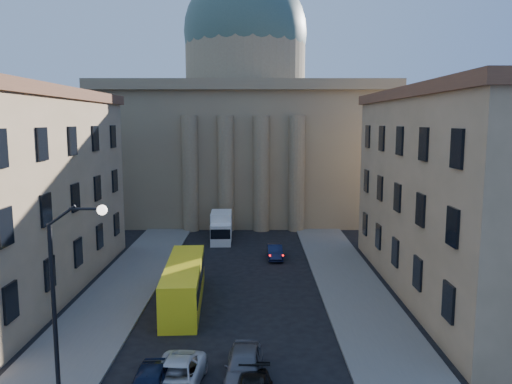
# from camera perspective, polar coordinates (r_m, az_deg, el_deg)

# --- Properties ---
(sidewalk_left) EXTENTS (5.00, 60.00, 0.15)m
(sidewalk_left) POSITION_cam_1_polar(r_m,az_deg,el_deg) (34.70, -16.99, -13.00)
(sidewalk_left) COLOR #63605A
(sidewalk_left) RESTS_ON ground
(sidewalk_right) EXTENTS (5.00, 60.00, 0.15)m
(sidewalk_right) POSITION_cam_1_polar(r_m,az_deg,el_deg) (34.04, 12.41, -13.25)
(sidewalk_right) COLOR #63605A
(sidewalk_right) RESTS_ON ground
(church) EXTENTS (68.02, 28.76, 36.60)m
(church) POSITION_cam_1_polar(r_m,az_deg,el_deg) (68.42, -1.20, 7.68)
(church) COLOR #7E674E
(church) RESTS_ON ground
(building_right) EXTENTS (11.60, 26.60, 14.70)m
(building_right) POSITION_cam_1_polar(r_m,az_deg,el_deg) (38.59, 23.86, 0.05)
(building_right) COLOR tan
(building_right) RESTS_ON ground
(street_lamp) EXTENTS (2.62, 0.44, 8.83)m
(street_lamp) POSITION_cam_1_polar(r_m,az_deg,el_deg) (23.60, -21.01, -9.88)
(street_lamp) COLOR black
(street_lamp) RESTS_ON ground
(car_left_mid) EXTENTS (2.63, 5.00, 1.34)m
(car_left_mid) POSITION_cam_1_polar(r_m,az_deg,el_deg) (24.71, -9.15, -20.23)
(car_left_mid) COLOR silver
(car_left_mid) RESTS_ON ground
(car_right_far) EXTENTS (1.99, 4.51, 1.51)m
(car_right_far) POSITION_cam_1_polar(r_m,az_deg,el_deg) (25.28, -1.37, -19.21)
(car_right_far) COLOR #55555B
(car_right_far) RESTS_ON ground
(car_right_distant) EXTENTS (1.41, 3.79, 1.24)m
(car_right_distant) POSITION_cam_1_polar(r_m,az_deg,el_deg) (45.53, 2.17, -6.85)
(car_right_distant) COLOR black
(car_right_distant) RESTS_ON ground
(city_bus) EXTENTS (2.91, 10.21, 2.85)m
(city_bus) POSITION_cam_1_polar(r_m,az_deg,el_deg) (34.64, -8.24, -10.21)
(city_bus) COLOR yellow
(city_bus) RESTS_ON ground
(box_truck) EXTENTS (2.30, 5.42, 2.93)m
(box_truck) POSITION_cam_1_polar(r_m,az_deg,el_deg) (51.96, -4.00, -4.11)
(box_truck) COLOR silver
(box_truck) RESTS_ON ground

